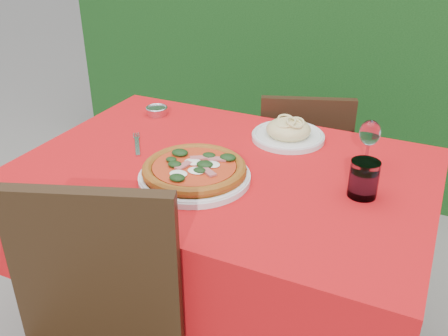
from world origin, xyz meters
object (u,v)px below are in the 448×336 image
at_px(water_glass, 363,181).
at_px(fork, 137,146).
at_px(chair_far, 302,167).
at_px(pasta_plate, 288,132).
at_px(pizza_plate, 194,172).
at_px(steel_ramekin, 157,111).
at_px(wine_glass, 370,135).

distance_m(water_glass, fork, 0.75).
relative_size(chair_far, pasta_plate, 3.23).
bearing_deg(chair_far, pizza_plate, 61.02).
bearing_deg(fork, steel_ramekin, 73.02).
relative_size(wine_glass, fork, 0.79).
height_order(pasta_plate, water_glass, water_glass).
xyz_separation_m(chair_far, water_glass, (0.35, -0.62, 0.33)).
distance_m(wine_glass, steel_ramekin, 0.83).
bearing_deg(water_glass, pizza_plate, -165.43).
bearing_deg(steel_ramekin, pasta_plate, -0.05).
distance_m(chair_far, wine_glass, 0.67).
bearing_deg(water_glass, pasta_plate, 138.41).
relative_size(pizza_plate, fork, 1.72).
xyz_separation_m(pasta_plate, water_glass, (0.31, -0.27, 0.02)).
relative_size(water_glass, steel_ramekin, 1.37).
height_order(chair_far, pizza_plate, chair_far).
relative_size(pasta_plate, fork, 1.27).
distance_m(fork, steel_ramekin, 0.29).
bearing_deg(fork, pasta_plate, -3.66).
relative_size(pizza_plate, water_glass, 3.21).
distance_m(chair_far, pasta_plate, 0.46).
relative_size(pasta_plate, wine_glass, 1.61).
height_order(pasta_plate, wine_glass, wine_glass).
xyz_separation_m(pasta_plate, steel_ramekin, (-0.53, 0.00, -0.01)).
distance_m(water_glass, steel_ramekin, 0.89).
bearing_deg(chair_far, fork, 37.34).
distance_m(chair_far, steel_ramekin, 0.67).
xyz_separation_m(pizza_plate, fork, (-0.28, 0.12, -0.03)).
height_order(pizza_plate, wine_glass, wine_glass).
bearing_deg(chair_far, steel_ramekin, 14.94).
xyz_separation_m(chair_far, wine_glass, (0.32, -0.44, 0.39)).
bearing_deg(pizza_plate, wine_glass, 34.08).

